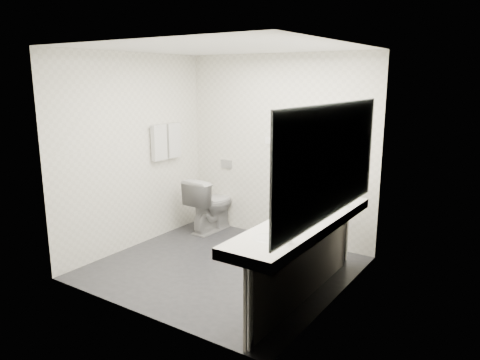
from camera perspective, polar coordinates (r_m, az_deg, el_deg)
The scene contains 31 objects.
floor at distance 5.45m, azimuth -2.23°, elevation -10.92°, with size 2.80×2.80×0.00m, color #29292E.
ceiling at distance 5.00m, azimuth -2.49°, elevation 16.31°, with size 2.80×2.80×0.00m, color white.
wall_back at distance 6.16m, azimuth 4.81°, elevation 3.96°, with size 2.80×2.80×0.00m, color white.
wall_front at distance 4.13m, azimuth -13.05°, elevation -0.74°, with size 2.80×2.80×0.00m, color white.
wall_left at distance 6.00m, azimuth -13.23°, elevation 3.42°, with size 2.60×2.60×0.00m, color white.
wall_right at distance 4.42m, azimuth 12.49°, elevation 0.17°, with size 2.60×2.60×0.00m, color white.
vanity_counter at distance 4.46m, azimuth 7.96°, elevation -5.51°, with size 0.55×2.20×0.10m, color white.
vanity_panel at distance 4.60m, azimuth 8.08°, elevation -10.59°, with size 0.03×2.15×0.75m, color gray.
vanity_post_near at distance 3.77m, azimuth 1.30°, elevation -16.04°, with size 0.06×0.06×0.75m, color silver.
vanity_post_far at distance 5.49m, azimuth 13.15°, elevation -6.89°, with size 0.06×0.06×0.75m, color silver.
mirror at distance 4.20m, azimuth 11.42°, elevation 2.37°, with size 0.02×2.20×1.05m, color #B2BCC6.
basin_near at distance 3.91m, azimuth 3.75°, elevation -7.56°, with size 0.40×0.31×0.05m, color white.
basin_far at distance 5.02m, azimuth 11.24°, elevation -3.14°, with size 0.40×0.31×0.05m, color white.
faucet_near at distance 3.79m, azimuth 6.34°, elevation -6.82°, with size 0.04×0.04×0.15m, color silver.
faucet_far at distance 4.93m, azimuth 13.37°, elevation -2.45°, with size 0.04×0.04×0.15m, color silver.
soap_bottle_a at distance 4.51m, azimuth 9.64°, elevation -4.01°, with size 0.05×0.05×0.10m, color white.
soap_bottle_b at distance 4.56m, azimuth 9.13°, elevation -3.96°, with size 0.06×0.06×0.08m, color white.
glass_left at distance 4.59m, azimuth 10.54°, elevation -3.73°, with size 0.06×0.06×0.11m, color silver.
glass_right at distance 4.64m, azimuth 10.39°, elevation -3.54°, with size 0.06×0.06×0.11m, color silver.
toilet at distance 6.60m, azimuth -3.69°, elevation -3.02°, with size 0.44×0.78×0.79m, color white.
flush_plate at distance 6.65m, azimuth -1.72°, elevation 2.02°, with size 0.18×0.02×0.12m, color #B2B5BA.
pedal_bin at distance 6.02m, azimuth 5.77°, elevation -7.08°, with size 0.21×0.21×0.30m, color #B2B5BA.
bin_lid at distance 5.97m, azimuth 5.80°, elevation -5.67°, with size 0.21×0.21×0.01m, color #B2B5BA.
towel_rail at distance 6.31m, azimuth -9.40°, elevation 6.79°, with size 0.02×0.02×0.62m, color silver.
towel_near at distance 6.23m, azimuth -10.14°, elevation 4.64°, with size 0.07×0.24×0.48m, color silver.
towel_far at distance 6.43m, azimuth -8.41°, elevation 4.96°, with size 0.07×0.24×0.48m, color silver.
dryer_cradle at distance 5.99m, azimuth 6.82°, elevation 6.07°, with size 0.10×0.04×0.14m, color gray.
dryer_barrel at distance 5.92m, azimuth 6.51°, elevation 6.29°, with size 0.08×0.08×0.14m, color gray.
dryer_cord at distance 6.01m, azimuth 6.69°, elevation 3.68°, with size 0.02×0.02×0.35m, color black.
switch_plate_a at distance 6.21m, azimuth 3.56°, elevation 4.98°, with size 0.09×0.02×0.09m, color white.
switch_plate_b at distance 5.89m, azimuth 9.46°, elevation 4.41°, with size 0.09×0.02×0.09m, color white.
Camera 1 is at (2.95, -4.03, 2.19)m, focal length 33.95 mm.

